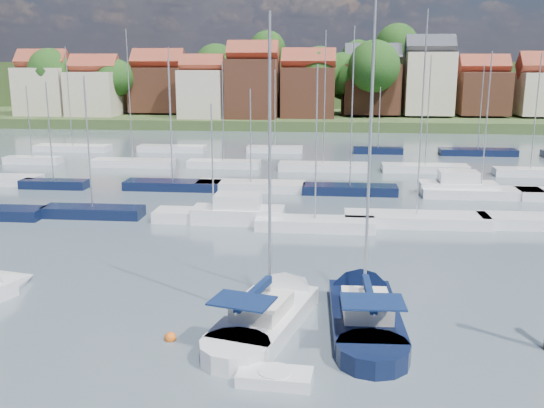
# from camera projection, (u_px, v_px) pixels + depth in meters

# --- Properties ---
(ground) EXTENTS (260.00, 260.00, 0.00)m
(ground) POSITION_uv_depth(u_px,v_px,m) (315.00, 176.00, 65.52)
(ground) COLOR #4D5D69
(ground) RESTS_ON ground
(sailboat_centre) EXTENTS (5.76, 11.74, 15.44)m
(sailboat_centre) POSITION_uv_depth(u_px,v_px,m) (276.00, 308.00, 29.52)
(sailboat_centre) COLOR silver
(sailboat_centre) RESTS_ON ground
(sailboat_navy) EXTENTS (3.58, 11.83, 16.21)m
(sailboat_navy) POSITION_uv_depth(u_px,v_px,m) (362.00, 306.00, 29.84)
(sailboat_navy) COLOR black
(sailboat_navy) RESTS_ON ground
(tender) EXTENTS (2.96, 1.50, 0.62)m
(tender) POSITION_uv_depth(u_px,v_px,m) (275.00, 377.00, 23.30)
(tender) COLOR silver
(tender) RESTS_ON ground
(buoy_c) EXTENTS (0.54, 0.54, 0.54)m
(buoy_c) POSITION_uv_depth(u_px,v_px,m) (171.00, 340.00, 26.97)
(buoy_c) COLOR #D85914
(buoy_c) RESTS_ON ground
(buoy_d) EXTENTS (0.55, 0.55, 0.55)m
(buoy_d) POSITION_uv_depth(u_px,v_px,m) (393.00, 366.00, 24.63)
(buoy_d) COLOR beige
(buoy_d) RESTS_ON ground
(buoy_e) EXTENTS (0.42, 0.42, 0.42)m
(buoy_e) POSITION_uv_depth(u_px,v_px,m) (306.00, 289.00, 32.96)
(buoy_e) COLOR #D85914
(buoy_e) RESTS_ON ground
(marina_field) EXTENTS (79.62, 41.41, 15.93)m
(marina_field) POSITION_uv_depth(u_px,v_px,m) (333.00, 181.00, 60.53)
(marina_field) COLOR silver
(marina_field) RESTS_ON ground
(far_shore_town) EXTENTS (212.46, 90.00, 22.27)m
(far_shore_town) POSITION_uv_depth(u_px,v_px,m) (336.00, 92.00, 153.99)
(far_shore_town) COLOR #354C26
(far_shore_town) RESTS_ON ground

